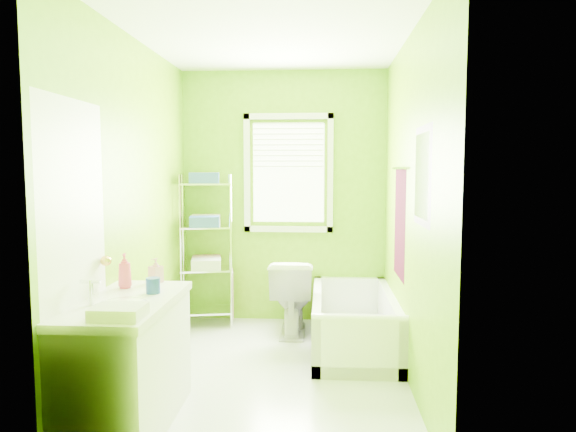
# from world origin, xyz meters

# --- Properties ---
(ground) EXTENTS (2.90, 2.90, 0.00)m
(ground) POSITION_xyz_m (0.00, 0.00, 0.00)
(ground) COLOR silver
(ground) RESTS_ON ground
(room_envelope) EXTENTS (2.14, 2.94, 2.62)m
(room_envelope) POSITION_xyz_m (0.00, 0.00, 1.55)
(room_envelope) COLOR #669F07
(room_envelope) RESTS_ON ground
(window) EXTENTS (0.92, 0.05, 1.22)m
(window) POSITION_xyz_m (0.05, 1.42, 1.61)
(window) COLOR white
(window) RESTS_ON ground
(door) EXTENTS (0.09, 0.80, 2.00)m
(door) POSITION_xyz_m (-1.04, -1.00, 1.00)
(door) COLOR white
(door) RESTS_ON ground
(right_wall_decor) EXTENTS (0.04, 1.48, 1.17)m
(right_wall_decor) POSITION_xyz_m (1.04, -0.02, 1.32)
(right_wall_decor) COLOR #3D0717
(right_wall_decor) RESTS_ON ground
(bathtub) EXTENTS (0.73, 1.55, 0.50)m
(bathtub) POSITION_xyz_m (0.69, 0.63, 0.16)
(bathtub) COLOR white
(bathtub) RESTS_ON ground
(toilet) EXTENTS (0.41, 0.72, 0.73)m
(toilet) POSITION_xyz_m (0.11, 1.01, 0.37)
(toilet) COLOR white
(toilet) RESTS_ON ground
(vanity) EXTENTS (0.55, 1.06, 1.03)m
(vanity) POSITION_xyz_m (-0.79, -0.89, 0.43)
(vanity) COLOR silver
(vanity) RESTS_ON ground
(wire_shelf_unit) EXTENTS (0.57, 0.46, 1.56)m
(wire_shelf_unit) POSITION_xyz_m (-0.76, 1.22, 0.95)
(wire_shelf_unit) COLOR silver
(wire_shelf_unit) RESTS_ON ground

